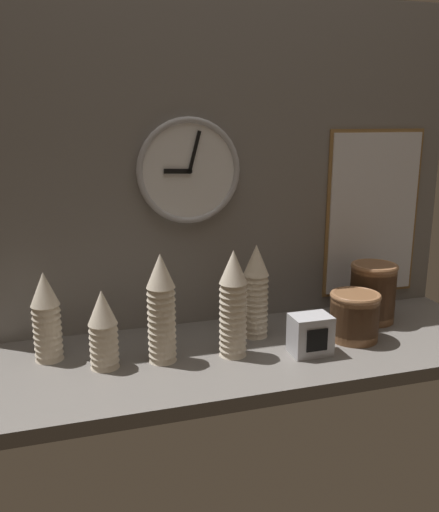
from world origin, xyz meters
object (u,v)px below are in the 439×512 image
object	(u,v)px
menu_board	(373,214)
napkin_dispenser	(310,335)
cup_stack_left	(103,329)
cup_stack_center	(233,304)
cup_stack_far_left	(46,316)
bowl_stack_far_right	(373,291)
wall_clock	(189,171)
cup_stack_center_left	(161,308)
bowl_stack_right	(354,315)
cup_stack_center_right	(256,291)

from	to	relation	value
menu_board	napkin_dispenser	world-z (taller)	menu_board
cup_stack_left	cup_stack_center	world-z (taller)	cup_stack_center
cup_stack_far_left	cup_stack_center	xyz separation A→B (cm)	(51.52, -12.36, 2.74)
bowl_stack_far_right	wall_clock	size ratio (longest dim) A/B	0.60
cup_stack_center	cup_stack_center_left	xyz separation A→B (cm)	(-20.44, 2.19, 0.00)
cup_stack_center	bowl_stack_far_right	xyz separation A→B (cm)	(54.07, 12.69, -5.38)
bowl_stack_right	cup_stack_center_right	bearing A→B (deg)	158.11
cup_stack_center	wall_clock	world-z (taller)	wall_clock
bowl_stack_far_right	wall_clock	world-z (taller)	wall_clock
cup_stack_left	cup_stack_far_left	size ratio (longest dim) A/B	0.86
cup_stack_far_left	cup_stack_center	bearing A→B (deg)	-13.49
bowl_stack_right	cup_stack_left	bearing A→B (deg)	178.22
cup_stack_left	cup_stack_center	size ratio (longest dim) A/B	0.71
napkin_dispenser	menu_board	bearing A→B (deg)	40.21
cup_stack_left	cup_stack_far_left	distance (cm)	17.85
cup_stack_center	napkin_dispenser	world-z (taller)	cup_stack_center
cup_stack_center	cup_stack_center_left	bearing A→B (deg)	173.89
cup_stack_center_left	bowl_stack_far_right	world-z (taller)	cup_stack_center_left
bowl_stack_far_right	bowl_stack_right	bearing A→B (deg)	-138.68
cup_stack_center	wall_clock	distance (cm)	45.00
cup_stack_far_left	cup_stack_center	distance (cm)	53.05
cup_stack_center_left	cup_stack_center	bearing A→B (deg)	-6.11
cup_stack_left	cup_stack_center_right	size ratio (longest dim) A/B	0.75
cup_stack_far_left	wall_clock	bearing A→B (deg)	17.84
cup_stack_center_right	bowl_stack_right	bearing A→B (deg)	-21.89
menu_board	napkin_dispenser	xyz separation A→B (cm)	(-39.77, -33.62, -28.21)
wall_clock	menu_board	distance (cm)	69.91
menu_board	cup_stack_center_left	bearing A→B (deg)	-162.63
cup_stack_center_right	bowl_stack_far_right	world-z (taller)	cup_stack_center_right
cup_stack_center_left	wall_clock	distance (cm)	45.68
cup_stack_far_left	bowl_stack_far_right	distance (cm)	105.62
bowl_stack_right	bowl_stack_far_right	size ratio (longest dim) A/B	0.78
cup_stack_center_left	wall_clock	size ratio (longest dim) A/B	0.95
cup_stack_center	bowl_stack_right	size ratio (longest dim) A/B	2.02
cup_stack_far_left	wall_clock	world-z (taller)	wall_clock
cup_stack_far_left	cup_stack_center_left	distance (cm)	32.81
bowl_stack_right	wall_clock	distance (cm)	68.55
cup_stack_center_right	cup_stack_far_left	bearing A→B (deg)	179.42
bowl_stack_far_right	wall_clock	distance (cm)	74.00
cup_stack_center_right	menu_board	world-z (taller)	menu_board
cup_stack_center_left	cup_stack_far_left	bearing A→B (deg)	161.88
cup_stack_center	bowl_stack_far_right	world-z (taller)	cup_stack_center
cup_stack_far_left	cup_stack_center	size ratio (longest dim) A/B	0.83
cup_stack_left	menu_board	bearing A→B (deg)	14.40
cup_stack_center_left	bowl_stack_far_right	size ratio (longest dim) A/B	1.58
cup_stack_left	wall_clock	distance (cm)	56.07
bowl_stack_right	menu_board	world-z (taller)	menu_board
cup_stack_center	napkin_dispenser	distance (cm)	24.85
cup_stack_center_left	wall_clock	xyz separation A→B (cm)	(14.51, 24.84, 35.49)
cup_stack_center	cup_stack_center_left	world-z (taller)	same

